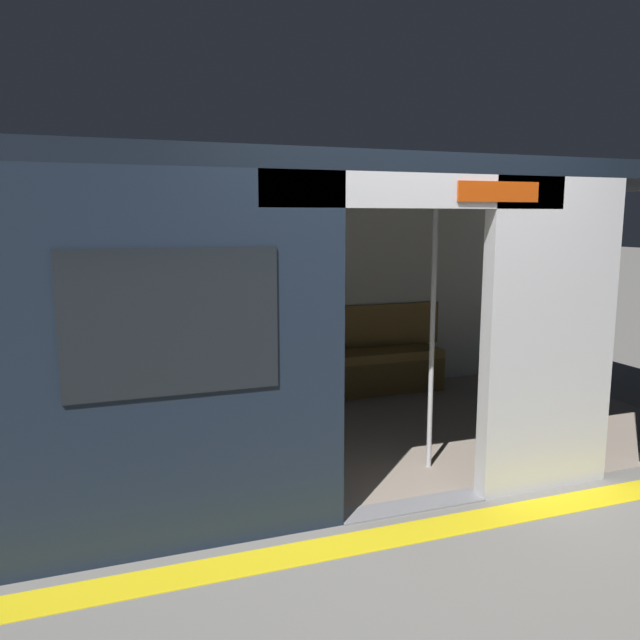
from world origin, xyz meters
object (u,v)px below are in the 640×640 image
Objects in this scene: handbag at (227,353)px; grab_pole_far at (432,330)px; grab_pole_door at (322,340)px; bench_seat at (293,368)px; book at (306,354)px; person_seated at (268,339)px; train_car at (328,261)px.

grab_pole_far is at bearing 118.19° from handbag.
bench_seat is at bearing -102.06° from grab_pole_door.
handbag is 1.18× the size of book.
book is at bearing -105.69° from grab_pole_door.
person_seated reaches higher than bench_seat.
person_seated is (0.20, -1.09, -0.80)m from train_car.
handbag is at bearing -84.17° from grab_pole_door.
bench_seat is at bearing 174.17° from handbag.
grab_pole_door is at bearing 85.06° from person_seated.
grab_pole_door is (0.43, 2.01, 0.68)m from bench_seat.
grab_pole_door reaches higher than person_seated.
book is (-0.21, -1.21, -1.01)m from train_car.
bench_seat is at bearing -93.05° from train_car.
grab_pole_far is at bearing 68.22° from book.
train_car is 24.62× the size of handbag.
grab_pole_door is at bearing 5.25° from grab_pole_far.
train_car reaches higher than book.
person_seated is 0.48m from book.
bench_seat is 2.16m from grab_pole_door.
handbag is at bearing -64.43° from train_car.
person_seated is 0.57× the size of grab_pole_door.
train_car is 1.64m from handbag.
train_car is 1.59m from book.
grab_pole_door is at bearing 66.90° from train_car.
train_car is at bearing 100.31° from person_seated.
handbag is at bearing -61.81° from grab_pole_far.
train_car is at bearing -57.99° from grab_pole_far.
book is 0.11× the size of grab_pole_far.
grab_pole_far is (-0.49, 0.78, -0.45)m from train_car.
handbag is at bearing -17.21° from person_seated.
bench_seat is 14.71× the size of book.
person_seated is 0.42m from handbag.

